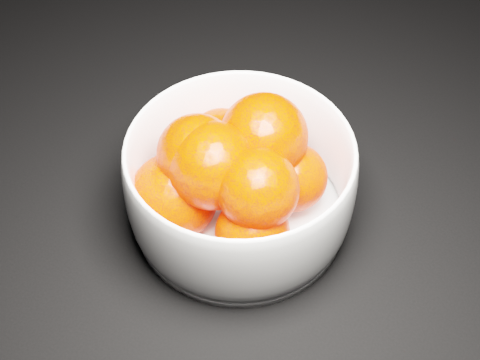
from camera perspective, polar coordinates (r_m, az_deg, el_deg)
The scene contains 2 objects.
bowl at distance 0.58m, azimuth 0.00°, elevation -0.32°, with size 0.20×0.20×0.10m.
orange_pile at distance 0.57m, azimuth -0.92°, elevation 0.72°, with size 0.15×0.15×0.12m.
Camera 1 is at (0.47, -0.06, 0.49)m, focal length 50.00 mm.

